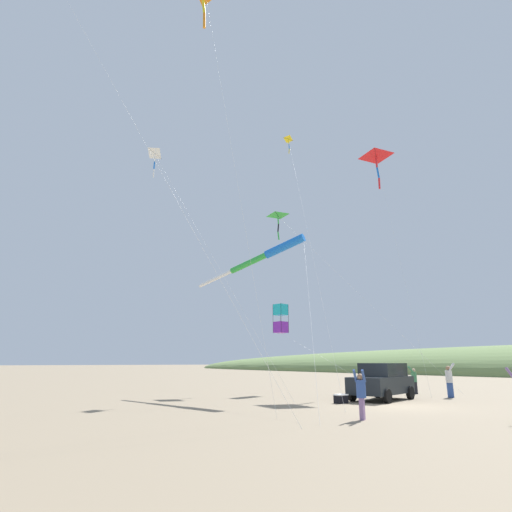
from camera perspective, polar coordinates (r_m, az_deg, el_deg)
ground_plane at (r=20.95m, az=18.51°, el=-18.74°), size 600.00×600.00×0.00m
parked_car at (r=23.72m, az=16.72°, el=-15.95°), size 4.63×2.92×1.85m
cooler_box at (r=21.49m, az=11.47°, el=-18.47°), size 0.62×0.42×0.42m
person_adult_flyer at (r=26.64m, az=24.78°, el=-14.88°), size 0.65×0.67×1.86m
person_child_green_jacket at (r=28.86m, az=20.68°, el=-15.32°), size 0.59×0.59×1.67m
person_child_grey_jacket at (r=15.58m, az=14.09°, el=-17.48°), size 0.59×0.54×1.67m
kite_box_black_fish_shape at (r=27.65m, az=3.38°, el=-8.48°), size 3.33×6.49×5.58m
kite_delta_green_low_center at (r=37.35m, az=16.01°, el=12.84°), size 5.92×7.42×19.04m
kite_windsock_striped_overhead at (r=25.56m, az=1.23°, el=0.07°), size 6.52×14.36×9.22m
kite_delta_small_distant at (r=33.27m, az=3.03°, el=5.49°), size 6.40×11.31×13.39m
kite_delta_red_high_left at (r=27.72m, az=-13.44°, el=13.25°), size 5.71×7.40×14.88m
kite_delta_orange_high_right at (r=34.96m, az=4.48°, el=15.35°), size 7.21×11.81×19.54m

